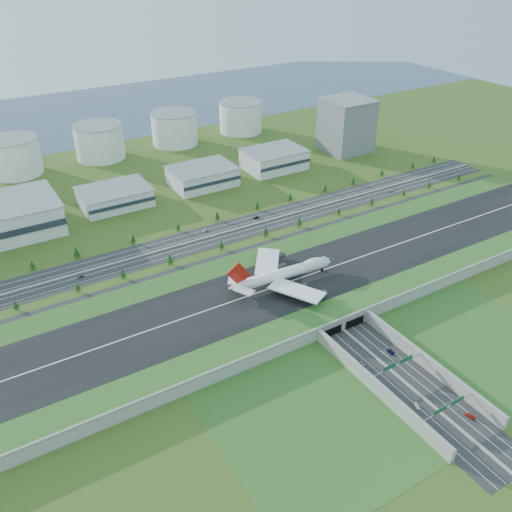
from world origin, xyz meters
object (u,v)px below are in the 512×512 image
car_1 (416,406)px  car_7 (205,230)px  car_2 (391,351)px  car_6 (390,191)px  car_0 (362,363)px  car_4 (81,276)px  car_3 (470,416)px  office_tower (346,126)px  car_5 (256,217)px  fuel_tank_a (14,157)px  boeing_747 (284,273)px

car_1 → car_7: size_ratio=0.88×
car_2 → car_6: 227.33m
car_0 → car_4: car_0 is taller
car_0 → car_3: bearing=-79.4°
car_2 → car_6: (155.25, 166.06, -0.01)m
car_2 → car_4: (-129.40, 169.39, 0.03)m
office_tower → car_2: (-189.66, -275.02, -26.65)m
car_0 → car_1: bearing=-95.2°
car_0 → car_4: (-108.95, 168.30, -0.01)m
car_0 → car_7: (-5.29, 184.31, -0.04)m
car_3 → car_5: 240.53m
fuel_tank_a → car_7: fuel_tank_a is taller
boeing_747 → car_6: bearing=29.6°
office_tower → car_1: size_ratio=12.53×
car_6 → car_7: (-180.99, 19.34, -0.00)m
fuel_tank_a → car_2: 411.56m
office_tower → car_1: bearing=-123.6°
car_4 → car_7: car_4 is taller
office_tower → car_6: size_ratio=10.50×
car_2 → car_3: (0.18, -55.99, 0.03)m
car_2 → car_6: bearing=-128.3°
fuel_tank_a → boeing_747: (111.19, -308.17, -2.55)m
boeing_747 → car_3: boeing_747 is taller
office_tower → boeing_747: bearing=-137.2°
office_tower → boeing_747: size_ratio=0.69×
fuel_tank_a → car_5: size_ratio=10.32×
car_3 → car_4: (-129.58, 225.38, -0.00)m
office_tower → car_0: size_ratio=12.19×
car_6 → car_7: car_6 is taller
boeing_747 → car_0: (-1.30, -80.76, -14.07)m
car_4 → car_5: bearing=-91.0°
boeing_747 → car_3: size_ratio=15.14×
boeing_747 → car_1: bearing=-85.4°
boeing_747 → car_6: boeing_747 is taller
fuel_tank_a → car_5: fuel_tank_a is taller
car_5 → car_6: bearing=79.6°
boeing_747 → car_5: boeing_747 is taller
car_1 → car_3: car_3 is taller
car_1 → car_6: size_ratio=0.84×
fuel_tank_a → boeing_747: fuel_tank_a is taller
car_5 → car_7: size_ratio=0.97×
boeing_747 → fuel_tank_a: bearing=113.7°
office_tower → car_3: 382.33m
car_1 → car_6: bearing=63.7°
office_tower → car_4: office_tower is taller
office_tower → car_5: 193.45m
boeing_747 → car_5: (40.40, 101.77, -14.04)m
car_7 → car_4: bearing=-105.0°
car_2 → car_4: bearing=-47.9°
boeing_747 → car_4: bearing=145.4°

